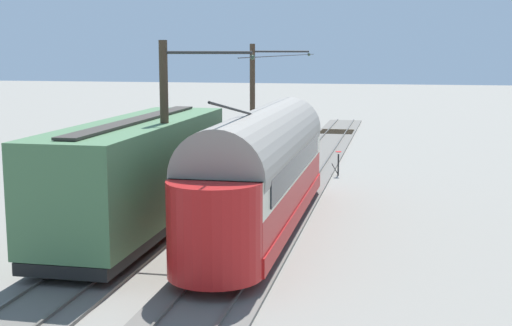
# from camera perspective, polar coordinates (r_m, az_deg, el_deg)

# --- Properties ---
(ground_plane) EXTENTS (220.00, 220.00, 0.00)m
(ground_plane) POSITION_cam_1_polar(r_m,az_deg,el_deg) (24.82, -4.34, -5.60)
(ground_plane) COLOR gray
(track_streetcar_siding) EXTENTS (2.80, 80.00, 0.18)m
(track_streetcar_siding) POSITION_cam_1_polar(r_m,az_deg,el_deg) (24.65, 0.38, -5.55)
(track_streetcar_siding) COLOR #666059
(track_streetcar_siding) RESTS_ON ground
(track_adjacent_siding) EXTENTS (2.80, 80.00, 0.18)m
(track_adjacent_siding) POSITION_cam_1_polar(r_m,az_deg,el_deg) (25.70, -8.49, -5.04)
(track_adjacent_siding) COLOR #666059
(track_adjacent_siding) RESTS_ON ground
(vintage_streetcar) EXTENTS (2.65, 15.48, 4.89)m
(vintage_streetcar) POSITION_cam_1_polar(r_m,az_deg,el_deg) (24.47, 0.52, -0.40)
(vintage_streetcar) COLOR red
(vintage_streetcar) RESTS_ON ground
(coach_adjacent) EXTENTS (2.96, 11.85, 3.85)m
(coach_adjacent) POSITION_cam_1_polar(r_m,az_deg,el_deg) (24.24, -9.51, -0.82)
(coach_adjacent) COLOR #477047
(coach_adjacent) RESTS_ON ground
(catenary_pole_foreground) EXTENTS (3.18, 0.28, 6.63)m
(catenary_pole_foreground) POSITION_cam_1_polar(r_m,az_deg,el_deg) (37.08, -0.14, 4.80)
(catenary_pole_foreground) COLOR #423323
(catenary_pole_foreground) RESTS_ON ground
(catenary_pole_mid_near) EXTENTS (3.18, 0.28, 6.63)m
(catenary_pole_mid_near) POSITION_cam_1_polar(r_m,az_deg,el_deg) (23.39, -7.17, 2.16)
(catenary_pole_mid_near) COLOR #423323
(catenary_pole_mid_near) RESTS_ON ground
(overhead_wire_run) EXTENTS (2.97, 18.23, 0.18)m
(overhead_wire_run) POSITION_cam_1_polar(r_m,az_deg,el_deg) (30.15, 2.49, 8.74)
(overhead_wire_run) COLOR black
(overhead_wire_run) RESTS_ON ground
(switch_stand) EXTENTS (0.50, 0.30, 1.24)m
(switch_stand) POSITION_cam_1_polar(r_m,az_deg,el_deg) (35.85, 6.67, 0.09)
(switch_stand) COLOR black
(switch_stand) RESTS_ON ground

